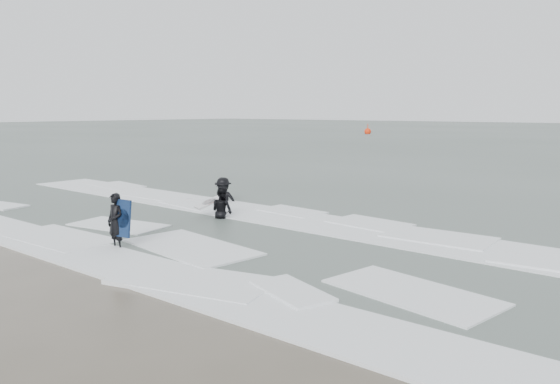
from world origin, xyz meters
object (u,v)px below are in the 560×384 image
Objects in this scene: surfer_centre at (117,249)px; buoy at (368,131)px; surfer_breaker at (223,203)px; surfer_wading at (222,219)px.

buoy is at bearing 114.34° from surfer_centre.
buoy reaches higher than surfer_breaker.
buoy is (-27.85, 57.44, 0.42)m from surfer_breaker.
buoy reaches higher than surfer_centre.
buoy is at bearing 93.11° from surfer_breaker.
surfer_breaker is (-3.00, 6.76, 0.00)m from surfer_centre.
surfer_wading is at bearing 98.25° from surfer_centre.
surfer_centre is 71.23m from buoy.
surfer_wading is at bearing -67.65° from surfer_breaker.
surfer_centre is at bearing -64.34° from buoy.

